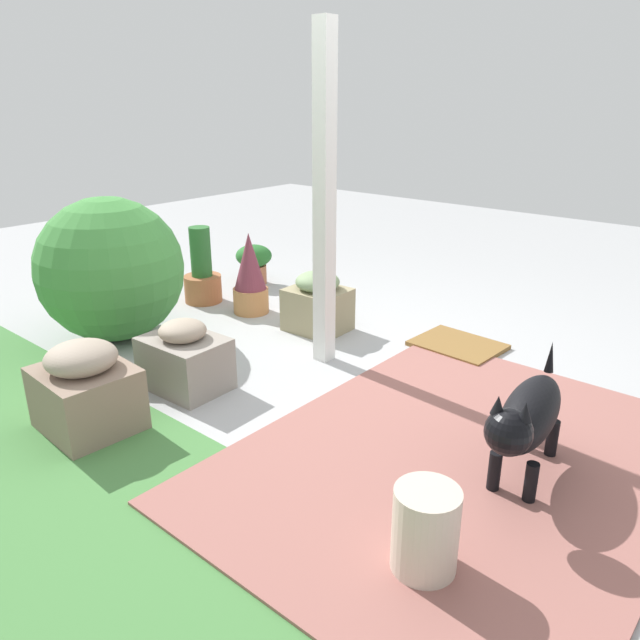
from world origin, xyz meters
TOP-DOWN VIEW (x-y plane):
  - ground_plane at (0.00, 0.00)m, footprint 12.00×12.00m
  - brick_path at (-1.07, 0.37)m, footprint 1.80×2.40m
  - porch_pillar at (0.18, -0.13)m, footprint 0.10×0.10m
  - stone_planter_nearest at (0.55, -0.49)m, footprint 0.43×0.38m
  - stone_planter_mid at (0.53, 0.72)m, footprint 0.49×0.38m
  - stone_planter_far at (0.54, 1.33)m, footprint 0.50×0.45m
  - round_shrub at (1.53, 0.54)m, footprint 0.99×0.99m
  - terracotta_pot_spiky at (1.20, -0.44)m, footprint 0.28×0.28m
  - terracotta_pot_tall at (1.70, -0.36)m, footprint 0.31×0.31m
  - terracotta_pot_broad at (1.74, -0.99)m, footprint 0.33×0.33m
  - dog at (-1.35, 0.32)m, footprint 0.32×0.81m
  - ceramic_urn at (-1.31, 1.08)m, footprint 0.24×0.24m
  - doormat at (-0.40, -0.86)m, footprint 0.58×0.47m

SIDE VIEW (x-z plane):
  - ground_plane at x=0.00m, z-range 0.00..0.00m
  - brick_path at x=-1.07m, z-range 0.00..0.02m
  - doormat at x=-0.40m, z-range 0.00..0.03m
  - ceramic_urn at x=-1.31m, z-range 0.00..0.34m
  - stone_planter_mid at x=0.53m, z-range -0.02..0.40m
  - stone_planter_nearest at x=0.55m, z-range -0.01..0.43m
  - terracotta_pot_broad at x=1.74m, z-range 0.03..0.39m
  - stone_planter_far at x=0.54m, z-range -0.02..0.46m
  - terracotta_pot_tall at x=1.70m, z-range -0.09..0.54m
  - terracotta_pot_spiky at x=1.20m, z-range -0.01..0.62m
  - dog at x=-1.35m, z-range 0.04..0.60m
  - round_shrub at x=1.53m, z-range 0.00..0.99m
  - porch_pillar at x=0.18m, z-range 0.00..2.03m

